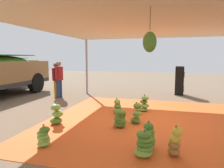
# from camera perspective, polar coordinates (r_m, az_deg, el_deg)

# --- Properties ---
(ground_plane) EXTENTS (40.00, 40.00, 0.00)m
(ground_plane) POSITION_cam_1_polar(r_m,az_deg,el_deg) (6.93, -16.60, -7.85)
(ground_plane) COLOR brown
(tarp_orange) EXTENTS (5.77, 5.46, 0.01)m
(tarp_orange) POSITION_cam_1_polar(r_m,az_deg,el_deg) (5.95, 9.15, -10.07)
(tarp_orange) COLOR #E05B23
(tarp_orange) RESTS_ON ground
(tent_canopy) EXTENTS (8.00, 7.00, 2.71)m
(tent_canopy) POSITION_cam_1_polar(r_m,az_deg,el_deg) (5.73, 10.60, 15.83)
(tent_canopy) COLOR #9EA0A5
(tent_canopy) RESTS_ON ground
(banana_bunch_0) EXTENTS (0.35, 0.37, 0.60)m
(banana_bunch_0) POSITION_cam_1_polar(r_m,az_deg,el_deg) (5.64, 6.81, -8.26)
(banana_bunch_0) COLOR #518428
(banana_bunch_0) RESTS_ON tarp_orange
(banana_bunch_1) EXTENTS (0.43, 0.44, 0.50)m
(banana_bunch_1) POSITION_cam_1_polar(r_m,az_deg,el_deg) (5.30, 2.29, -9.62)
(banana_bunch_1) COLOR #477523
(banana_bunch_1) RESTS_ON tarp_orange
(banana_bunch_2) EXTENTS (0.34, 0.31, 0.58)m
(banana_bunch_2) POSITION_cam_1_polar(r_m,az_deg,el_deg) (3.99, 17.02, -15.26)
(banana_bunch_2) COLOR #996628
(banana_bunch_2) RESTS_ON tarp_orange
(banana_bunch_3) EXTENTS (0.37, 0.40, 0.56)m
(banana_bunch_3) POSITION_cam_1_polar(r_m,az_deg,el_deg) (6.92, 8.94, -5.58)
(banana_bunch_3) COLOR #6B9E38
(banana_bunch_3) RESTS_ON tarp_orange
(banana_bunch_4) EXTENTS (0.43, 0.45, 0.58)m
(banana_bunch_4) POSITION_cam_1_polar(r_m,az_deg,el_deg) (5.74, -15.10, -8.22)
(banana_bunch_4) COLOR #477523
(banana_bunch_4) RESTS_ON tarp_orange
(banana_bunch_5) EXTENTS (0.33, 0.34, 0.55)m
(banana_bunch_5) POSITION_cam_1_polar(r_m,az_deg,el_deg) (4.22, 10.20, -13.99)
(banana_bunch_5) COLOR #477523
(banana_bunch_5) RESTS_ON tarp_orange
(banana_bunch_6) EXTENTS (0.49, 0.47, 0.51)m
(banana_bunch_6) POSITION_cam_1_polar(r_m,az_deg,el_deg) (3.91, 8.93, -16.11)
(banana_bunch_6) COLOR #75A83D
(banana_bunch_6) RESTS_ON tarp_orange
(banana_bunch_7) EXTENTS (0.35, 0.31, 0.50)m
(banana_bunch_7) POSITION_cam_1_polar(r_m,az_deg,el_deg) (6.55, 1.49, -6.37)
(banana_bunch_7) COLOR #60932D
(banana_bunch_7) RESTS_ON tarp_orange
(banana_bunch_8) EXTENTS (0.33, 0.32, 0.45)m
(banana_bunch_8) POSITION_cam_1_polar(r_m,az_deg,el_deg) (4.48, -18.39, -13.76)
(banana_bunch_8) COLOR #75A83D
(banana_bunch_8) RESTS_ON tarp_orange
(worker_0) EXTENTS (0.57, 0.35, 1.54)m
(worker_0) POSITION_cam_1_polar(r_m,az_deg,el_deg) (9.64, -15.20, 1.85)
(worker_0) COLOR orange
(worker_0) RESTS_ON ground
(worker_1) EXTENTS (0.59, 0.36, 1.62)m
(worker_1) POSITION_cam_1_polar(r_m,az_deg,el_deg) (9.44, -14.44, 2.01)
(worker_1) COLOR navy
(worker_1) RESTS_ON ground
(speaker_stack) EXTENTS (0.49, 0.44, 1.36)m
(speaker_stack) POSITION_cam_1_polar(r_m,az_deg,el_deg) (10.37, 18.18, 0.88)
(speaker_stack) COLOR black
(speaker_stack) RESTS_ON ground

